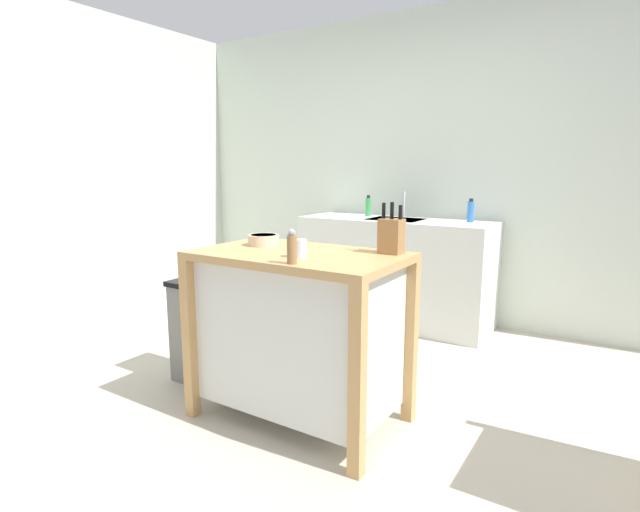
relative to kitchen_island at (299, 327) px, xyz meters
name	(u,v)px	position (x,y,z in m)	size (l,w,h in m)	color
ground_plane	(298,405)	(-0.09, 0.10, -0.50)	(5.99, 5.99, 0.00)	#BCB29E
wall_back	(434,168)	(-0.09, 2.16, 0.80)	(4.99, 0.10, 2.60)	silver
wall_left	(116,168)	(-2.58, 0.83, 0.80)	(0.10, 2.65, 2.60)	beige
kitchen_island	(299,327)	(0.00, 0.00, 0.00)	(1.05, 0.63, 0.89)	tan
knife_block	(391,235)	(0.40, 0.22, 0.48)	(0.11, 0.09, 0.25)	#9E7042
bowl_ceramic_small	(263,240)	(-0.29, 0.08, 0.42)	(0.17, 0.17, 0.06)	beige
drinking_cup	(300,248)	(0.09, -0.12, 0.43)	(0.07, 0.07, 0.09)	silver
pepper_grinder	(292,248)	(0.15, -0.26, 0.46)	(0.04, 0.04, 0.15)	olive
trash_bin	(204,330)	(-0.76, 0.07, -0.18)	(0.36, 0.28, 0.63)	slate
sink_counter	(395,270)	(-0.27, 1.81, -0.05)	(1.60, 0.60, 0.88)	silver
sink_faucet	(404,205)	(-0.27, 1.95, 0.49)	(0.02, 0.02, 0.22)	#B7BCC1
bottle_dish_soap	(368,206)	(-0.58, 1.90, 0.47)	(0.05, 0.05, 0.18)	green
bottle_spray_cleaner	(471,211)	(0.32, 1.89, 0.47)	(0.05, 0.05, 0.18)	blue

